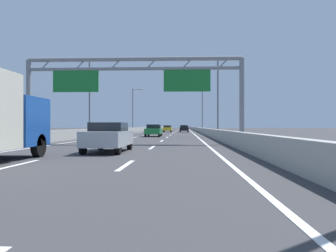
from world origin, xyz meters
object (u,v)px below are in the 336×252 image
(streetlamp_left_mid, at_px, (91,92))
(streetlamp_right_mid, at_px, (216,91))
(orange_car, at_px, (183,128))
(streetlamp_left_far, at_px, (134,107))
(streetlamp_right_far, at_px, (201,107))
(silver_car, at_px, (109,136))
(black_car, at_px, (184,129))
(yellow_car, at_px, (167,128))
(sign_gantry, at_px, (133,78))
(green_car, at_px, (154,130))

(streetlamp_left_mid, bearing_deg, streetlamp_right_mid, 0.00)
(orange_car, bearing_deg, streetlamp_left_far, -110.31)
(streetlamp_right_far, bearing_deg, streetlamp_left_mid, -113.38)
(silver_car, bearing_deg, black_car, 85.91)
(streetlamp_right_mid, relative_size, orange_car, 2.31)
(silver_car, bearing_deg, streetlamp_right_mid, 72.48)
(streetlamp_left_mid, height_order, black_car, streetlamp_left_mid)
(orange_car, relative_size, silver_car, 0.94)
(streetlamp_left_far, height_order, streetlamp_right_far, same)
(streetlamp_right_mid, xyz_separation_m, yellow_car, (-7.31, 31.63, -4.66))
(black_car, bearing_deg, silver_car, -94.09)
(streetlamp_left_far, relative_size, silver_car, 2.18)
(sign_gantry, xyz_separation_m, green_car, (0.06, 16.21, -4.06))
(streetlamp_right_mid, height_order, streetlamp_right_far, same)
(yellow_car, bearing_deg, orange_car, 84.20)
(black_car, bearing_deg, green_car, -97.45)
(streetlamp_right_far, distance_m, black_car, 8.39)
(streetlamp_right_far, bearing_deg, orange_car, 97.77)
(black_car, distance_m, yellow_car, 4.63)
(streetlamp_left_far, bearing_deg, streetlamp_right_far, 0.00)
(sign_gantry, height_order, streetlamp_left_mid, streetlamp_left_mid)
(yellow_car, bearing_deg, streetlamp_right_far, 21.62)
(yellow_car, bearing_deg, sign_gantry, -90.24)
(streetlamp_left_far, bearing_deg, orange_car, 69.69)
(sign_gantry, bearing_deg, silver_car, -90.00)
(streetlamp_left_mid, distance_m, silver_car, 25.34)
(streetlamp_left_mid, bearing_deg, sign_gantry, -64.72)
(streetlamp_right_mid, relative_size, yellow_car, 2.05)
(streetlamp_right_far, height_order, black_car, streetlamp_right_far)
(streetlamp_left_mid, height_order, orange_car, streetlamp_left_mid)
(streetlamp_left_far, height_order, silver_car, streetlamp_left_far)
(streetlamp_right_far, height_order, green_car, streetlamp_right_far)
(orange_car, bearing_deg, green_car, -93.08)
(yellow_car, bearing_deg, black_car, -39.88)
(streetlamp_left_mid, distance_m, yellow_car, 32.87)
(sign_gantry, xyz_separation_m, black_car, (3.75, 44.38, -4.08))
(streetlamp_right_far, bearing_deg, streetlamp_right_mid, -90.00)
(sign_gantry, height_order, black_car, sign_gantry)
(streetlamp_left_far, xyz_separation_m, silver_car, (7.42, -58.32, -4.63))
(sign_gantry, relative_size, silver_car, 3.70)
(sign_gantry, xyz_separation_m, streetlamp_left_far, (-7.42, 50.25, 0.59))
(streetlamp_right_mid, bearing_deg, silver_car, -107.52)
(silver_car, bearing_deg, streetlamp_right_far, 82.66)
(sign_gantry, distance_m, black_car, 44.73)
(streetlamp_right_far, height_order, silver_car, streetlamp_right_far)
(streetlamp_right_far, height_order, orange_car, streetlamp_right_far)
(streetlamp_left_far, bearing_deg, green_car, -77.60)
(black_car, distance_m, orange_car, 35.34)
(yellow_car, height_order, orange_car, orange_car)
(streetlamp_left_far, xyz_separation_m, streetlamp_right_far, (14.93, 0.00, 0.00))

